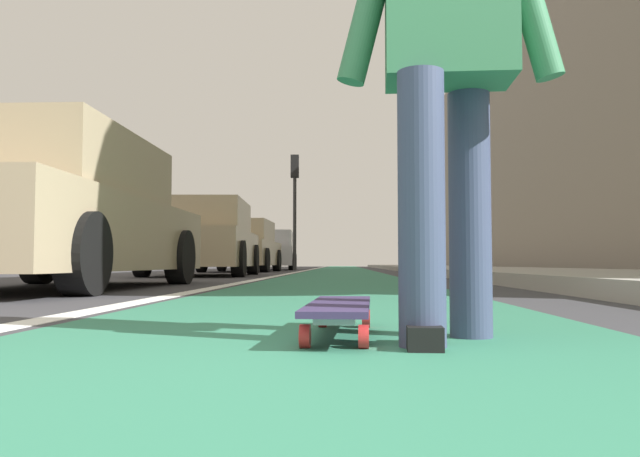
# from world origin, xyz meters

# --- Properties ---
(ground_plane) EXTENTS (80.00, 80.00, 0.00)m
(ground_plane) POSITION_xyz_m (10.00, 0.00, 0.00)
(ground_plane) COLOR #38383D
(bike_lane_paint) EXTENTS (56.00, 2.14, 0.00)m
(bike_lane_paint) POSITION_xyz_m (24.00, 0.00, 0.00)
(bike_lane_paint) COLOR #2D7256
(bike_lane_paint) RESTS_ON ground
(lane_stripe_white) EXTENTS (52.00, 0.16, 0.01)m
(lane_stripe_white) POSITION_xyz_m (20.00, 1.22, 0.00)
(lane_stripe_white) COLOR silver
(lane_stripe_white) RESTS_ON ground
(sidewalk_curb) EXTENTS (52.00, 3.20, 0.15)m
(sidewalk_curb) POSITION_xyz_m (18.00, -3.39, 0.07)
(sidewalk_curb) COLOR #9E9B93
(sidewalk_curb) RESTS_ON ground
(building_facade) EXTENTS (40.00, 1.20, 9.46)m
(building_facade) POSITION_xyz_m (22.00, -6.24, 4.73)
(building_facade) COLOR gray
(building_facade) RESTS_ON ground
(skateboard) EXTENTS (0.85, 0.24, 0.11)m
(skateboard) POSITION_xyz_m (1.34, -0.07, 0.09)
(skateboard) COLOR red
(skateboard) RESTS_ON ground
(skater_person) EXTENTS (0.45, 0.72, 1.64)m
(skater_person) POSITION_xyz_m (1.19, -0.41, 0.94)
(skater_person) COLOR #384260
(skater_person) RESTS_ON ground
(parked_car_near) EXTENTS (4.48, 1.95, 1.48)m
(parked_car_near) POSITION_xyz_m (5.26, 2.73, 0.71)
(parked_car_near) COLOR tan
(parked_car_near) RESTS_ON ground
(parked_car_mid) EXTENTS (4.28, 2.10, 1.49)m
(parked_car_mid) POSITION_xyz_m (11.79, 2.72, 0.72)
(parked_car_mid) COLOR tan
(parked_car_mid) RESTS_ON ground
(parked_car_far) EXTENTS (4.21, 2.04, 1.49)m
(parked_car_far) POSITION_xyz_m (17.75, 2.91, 0.72)
(parked_car_far) COLOR tan
(parked_car_far) RESTS_ON ground
(parked_car_end) EXTENTS (4.36, 2.16, 1.47)m
(parked_car_end) POSITION_xyz_m (23.28, 2.74, 0.70)
(parked_car_end) COLOR #B7B7BC
(parked_car_end) RESTS_ON ground
(traffic_light) EXTENTS (0.33, 0.28, 4.05)m
(traffic_light) POSITION_xyz_m (21.33, 1.62, 2.81)
(traffic_light) COLOR #2D2D2D
(traffic_light) RESTS_ON ground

